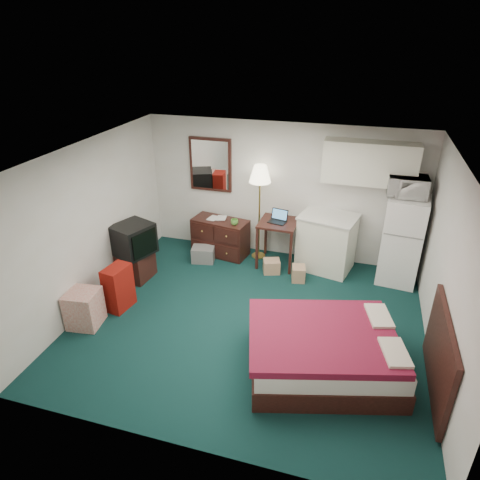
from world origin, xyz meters
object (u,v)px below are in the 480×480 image
(kitchen_counter, at_px, (326,243))
(bed, at_px, (324,352))
(floor_lamp, at_px, (259,213))
(suitcase, at_px, (119,288))
(tv_stand, at_px, (136,265))
(dresser, at_px, (221,237))
(fridge, at_px, (402,241))
(desk, at_px, (278,243))

(kitchen_counter, height_order, bed, kitchen_counter)
(floor_lamp, distance_m, suitcase, 2.82)
(suitcase, bearing_deg, tv_stand, 111.09)
(dresser, distance_m, tv_stand, 1.68)
(kitchen_counter, distance_m, bed, 2.65)
(fridge, bearing_deg, desk, -173.52)
(floor_lamp, relative_size, tv_stand, 3.37)
(desk, distance_m, bed, 2.78)
(kitchen_counter, relative_size, tv_stand, 1.87)
(dresser, distance_m, kitchen_counter, 1.98)
(desk, bearing_deg, fridge, 2.03)
(desk, relative_size, suitcase, 1.18)
(dresser, distance_m, desk, 1.12)
(bed, relative_size, tv_stand, 3.41)
(dresser, bearing_deg, bed, -39.84)
(bed, bearing_deg, desk, 99.13)
(desk, relative_size, tv_stand, 1.59)
(kitchen_counter, distance_m, suitcase, 3.61)
(dresser, xyz_separation_m, tv_stand, (-1.13, -1.24, -0.11))
(kitchen_counter, relative_size, bed, 0.55)
(dresser, bearing_deg, fridge, 8.27)
(desk, height_order, bed, desk)
(floor_lamp, distance_m, fridge, 2.49)
(fridge, relative_size, suitcase, 2.12)
(fridge, distance_m, bed, 2.76)
(floor_lamp, relative_size, kitchen_counter, 1.80)
(fridge, bearing_deg, suitcase, -147.47)
(desk, height_order, suitcase, desk)
(floor_lamp, bearing_deg, bed, -60.67)
(dresser, relative_size, fridge, 0.69)
(fridge, distance_m, tv_stand, 4.52)
(floor_lamp, xyz_separation_m, desk, (0.39, -0.17, -0.47))
(kitchen_counter, xyz_separation_m, suitcase, (-2.92, -2.13, -0.14))
(bed, bearing_deg, suitcase, 156.22)
(kitchen_counter, bearing_deg, suitcase, -130.99)
(kitchen_counter, bearing_deg, tv_stand, -145.14)
(fridge, bearing_deg, kitchen_counter, -177.68)
(bed, bearing_deg, kitchen_counter, 81.00)
(suitcase, bearing_deg, floor_lamp, 61.79)
(kitchen_counter, distance_m, tv_stand, 3.36)
(bed, height_order, suitcase, suitcase)
(suitcase, bearing_deg, fridge, 35.04)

